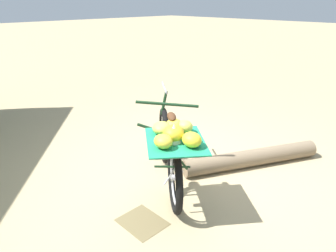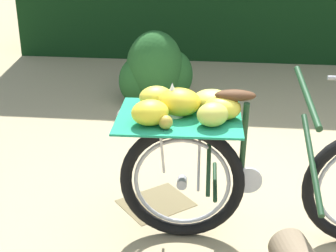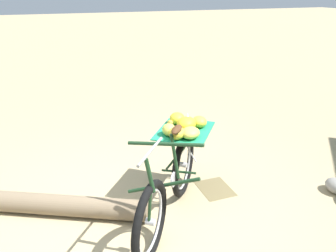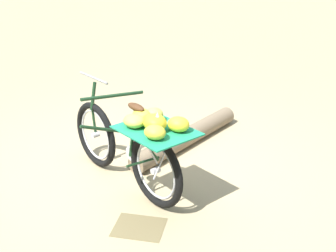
# 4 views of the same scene
# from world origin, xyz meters

# --- Properties ---
(ground_plane) EXTENTS (60.00, 60.00, 0.00)m
(ground_plane) POSITION_xyz_m (0.00, 0.00, 0.00)
(ground_plane) COLOR tan
(bicycle) EXTENTS (1.59, 1.33, 1.03)m
(bicycle) POSITION_xyz_m (0.19, -0.29, 0.52)
(bicycle) COLOR black
(bicycle) RESTS_ON ground_plane
(fallen_log) EXTENTS (1.03, 1.76, 0.22)m
(fallen_log) POSITION_xyz_m (0.54, 0.85, 0.11)
(fallen_log) COLOR #7F6B51
(fallen_log) RESTS_ON ground_plane
(leaf_litter_patch) EXTENTS (0.44, 0.36, 0.01)m
(leaf_litter_patch) POSITION_xyz_m (0.41, -0.90, 0.00)
(leaf_litter_patch) COLOR olive
(leaf_litter_patch) RESTS_ON ground_plane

